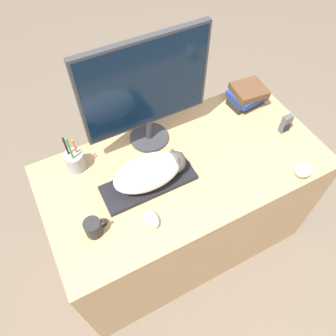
{
  "coord_description": "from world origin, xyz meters",
  "views": [
    {
      "loc": [
        -0.51,
        -0.44,
        2.04
      ],
      "look_at": [
        -0.1,
        0.34,
        0.84
      ],
      "focal_mm": 35.0,
      "sensor_mm": 36.0,
      "label": 1
    }
  ],
  "objects_px": {
    "cat": "(151,171)",
    "baseball": "(303,170)",
    "phone": "(286,124)",
    "monitor": "(146,89)",
    "computer_mouse": "(152,219)",
    "book_stack": "(247,95)",
    "coffee_mug": "(94,227)",
    "keyboard": "(149,183)",
    "pen_cup": "(75,161)"
  },
  "relations": [
    {
      "from": "cat",
      "to": "baseball",
      "type": "relative_size",
      "value": 4.47
    },
    {
      "from": "phone",
      "to": "monitor",
      "type": "bearing_deg",
      "value": 156.97
    },
    {
      "from": "baseball",
      "to": "computer_mouse",
      "type": "bearing_deg",
      "value": 171.59
    },
    {
      "from": "book_stack",
      "to": "coffee_mug",
      "type": "bearing_deg",
      "value": -160.83
    },
    {
      "from": "monitor",
      "to": "baseball",
      "type": "relative_size",
      "value": 7.75
    },
    {
      "from": "coffee_mug",
      "to": "phone",
      "type": "relative_size",
      "value": 0.98
    },
    {
      "from": "keyboard",
      "to": "book_stack",
      "type": "bearing_deg",
      "value": 18.55
    },
    {
      "from": "phone",
      "to": "pen_cup",
      "type": "bearing_deg",
      "value": 165.23
    },
    {
      "from": "phone",
      "to": "book_stack",
      "type": "relative_size",
      "value": 0.52
    },
    {
      "from": "phone",
      "to": "cat",
      "type": "bearing_deg",
      "value": 178.2
    },
    {
      "from": "keyboard",
      "to": "computer_mouse",
      "type": "xyz_separation_m",
      "value": [
        -0.07,
        -0.18,
        0.01
      ]
    },
    {
      "from": "pen_cup",
      "to": "book_stack",
      "type": "relative_size",
      "value": 1.15
    },
    {
      "from": "phone",
      "to": "book_stack",
      "type": "height_order",
      "value": "book_stack"
    },
    {
      "from": "keyboard",
      "to": "pen_cup",
      "type": "bearing_deg",
      "value": 136.45
    },
    {
      "from": "monitor",
      "to": "phone",
      "type": "height_order",
      "value": "monitor"
    },
    {
      "from": "keyboard",
      "to": "computer_mouse",
      "type": "relative_size",
      "value": 4.75
    },
    {
      "from": "cat",
      "to": "baseball",
      "type": "distance_m",
      "value": 0.7
    },
    {
      "from": "coffee_mug",
      "to": "baseball",
      "type": "distance_m",
      "value": 0.97
    },
    {
      "from": "monitor",
      "to": "coffee_mug",
      "type": "relative_size",
      "value": 5.93
    },
    {
      "from": "keyboard",
      "to": "monitor",
      "type": "relative_size",
      "value": 0.73
    },
    {
      "from": "coffee_mug",
      "to": "pen_cup",
      "type": "bearing_deg",
      "value": 83.66
    },
    {
      "from": "computer_mouse",
      "to": "baseball",
      "type": "xyz_separation_m",
      "value": [
        0.73,
        -0.11,
        0.02
      ]
    },
    {
      "from": "coffee_mug",
      "to": "pen_cup",
      "type": "distance_m",
      "value": 0.36
    },
    {
      "from": "keyboard",
      "to": "phone",
      "type": "relative_size",
      "value": 4.23
    },
    {
      "from": "phone",
      "to": "keyboard",
      "type": "bearing_deg",
      "value": 178.24
    },
    {
      "from": "cat",
      "to": "pen_cup",
      "type": "xyz_separation_m",
      "value": [
        -0.28,
        0.25,
        -0.04
      ]
    },
    {
      "from": "monitor",
      "to": "computer_mouse",
      "type": "relative_size",
      "value": 6.55
    },
    {
      "from": "keyboard",
      "to": "coffee_mug",
      "type": "xyz_separation_m",
      "value": [
        -0.3,
        -0.11,
        0.03
      ]
    },
    {
      "from": "coffee_mug",
      "to": "monitor",
      "type": "bearing_deg",
      "value": 40.47
    },
    {
      "from": "cat",
      "to": "monitor",
      "type": "bearing_deg",
      "value": 66.86
    },
    {
      "from": "keyboard",
      "to": "coffee_mug",
      "type": "bearing_deg",
      "value": -159.36
    },
    {
      "from": "cat",
      "to": "pen_cup",
      "type": "distance_m",
      "value": 0.37
    },
    {
      "from": "baseball",
      "to": "book_stack",
      "type": "relative_size",
      "value": 0.39
    },
    {
      "from": "cat",
      "to": "computer_mouse",
      "type": "bearing_deg",
      "value": -116.51
    },
    {
      "from": "computer_mouse",
      "to": "phone",
      "type": "bearing_deg",
      "value": 10.34
    },
    {
      "from": "baseball",
      "to": "pen_cup",
      "type": "bearing_deg",
      "value": 149.94
    },
    {
      "from": "cat",
      "to": "phone",
      "type": "bearing_deg",
      "value": -1.8
    },
    {
      "from": "computer_mouse",
      "to": "book_stack",
      "type": "distance_m",
      "value": 0.89
    },
    {
      "from": "phone",
      "to": "book_stack",
      "type": "xyz_separation_m",
      "value": [
        -0.05,
        0.26,
        0.01
      ]
    },
    {
      "from": "pen_cup",
      "to": "book_stack",
      "type": "height_order",
      "value": "pen_cup"
    },
    {
      "from": "keyboard",
      "to": "computer_mouse",
      "type": "bearing_deg",
      "value": -111.59
    },
    {
      "from": "computer_mouse",
      "to": "pen_cup",
      "type": "height_order",
      "value": "pen_cup"
    },
    {
      "from": "baseball",
      "to": "phone",
      "type": "distance_m",
      "value": 0.28
    },
    {
      "from": "baseball",
      "to": "phone",
      "type": "height_order",
      "value": "phone"
    },
    {
      "from": "keyboard",
      "to": "baseball",
      "type": "relative_size",
      "value": 5.62
    },
    {
      "from": "keyboard",
      "to": "baseball",
      "type": "xyz_separation_m",
      "value": [
        0.66,
        -0.28,
        0.03
      ]
    },
    {
      "from": "baseball",
      "to": "phone",
      "type": "relative_size",
      "value": 0.75
    },
    {
      "from": "phone",
      "to": "book_stack",
      "type": "bearing_deg",
      "value": 100.9
    },
    {
      "from": "keyboard",
      "to": "pen_cup",
      "type": "xyz_separation_m",
      "value": [
        -0.26,
        0.25,
        0.04
      ]
    },
    {
      "from": "computer_mouse",
      "to": "pen_cup",
      "type": "relative_size",
      "value": 0.4
    }
  ]
}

